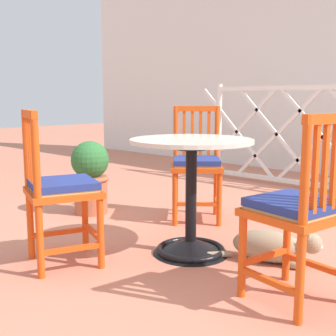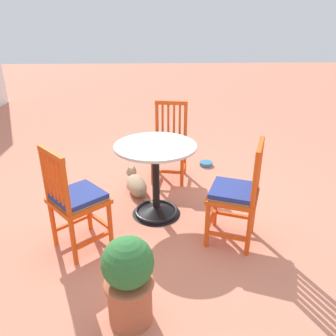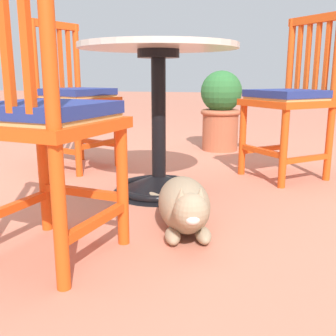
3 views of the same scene
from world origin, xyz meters
name	(u,v)px [view 1 (image 1 of 3)]	position (x,y,z in m)	size (l,w,h in m)	color
ground_plane	(174,254)	(0.00, 0.00, 0.00)	(24.00, 24.00, 0.00)	#C6755B
lattice_fence_panel	(323,137)	(-0.16, 2.48, 0.57)	(3.18, 0.06, 1.15)	white
cafe_table	(191,210)	(0.06, 0.08, 0.28)	(0.76, 0.76, 0.73)	black
orange_chair_tucked_in	(197,165)	(-0.42, 0.73, 0.45)	(0.56, 0.56, 0.91)	#E04C14
orange_chair_by_planter	(59,190)	(-0.39, -0.58, 0.45)	(0.52, 0.52, 0.91)	#E04C14
orange_chair_at_corner	(299,212)	(0.86, -0.08, 0.45)	(0.46, 0.46, 0.91)	#E04C14
tabby_cat	(274,247)	(0.53, 0.30, 0.10)	(0.66, 0.44, 0.23)	#9E896B
terracotta_planter	(90,175)	(-1.20, 0.26, 0.33)	(0.32, 0.32, 0.62)	#B25B3D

